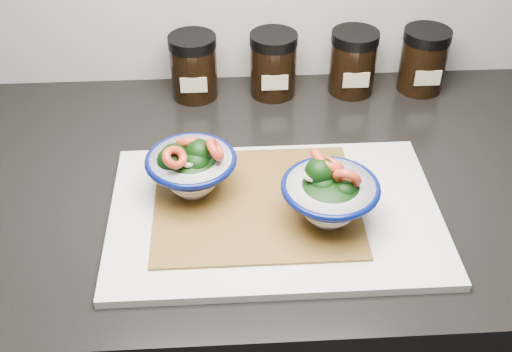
{
  "coord_description": "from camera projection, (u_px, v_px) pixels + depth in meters",
  "views": [
    {
      "loc": [
        -0.17,
        0.7,
        1.49
      ],
      "look_at": [
        -0.13,
        1.38,
        0.96
      ],
      "focal_mm": 45.0,
      "sensor_mm": 36.0,
      "label": 1
    }
  ],
  "objects": [
    {
      "name": "bowl_right",
      "position": [
        329.0,
        194.0,
        0.83
      ],
      "size": [
        0.13,
        0.13,
        0.1
      ],
      "rotation": [
        0.0,
        0.0,
        -0.03
      ],
      "color": "white",
      "rests_on": "bamboo_mat"
    },
    {
      "name": "bamboo_mat",
      "position": [
        256.0,
        202.0,
        0.89
      ],
      "size": [
        0.28,
        0.24,
        0.0
      ],
      "primitive_type": "cube",
      "color": "olive",
      "rests_on": "cutting_board"
    },
    {
      "name": "spice_jar_a",
      "position": [
        194.0,
        67.0,
        1.1
      ],
      "size": [
        0.08,
        0.08,
        0.11
      ],
      "color": "black",
      "rests_on": "countertop"
    },
    {
      "name": "spice_jar_c",
      "position": [
        353.0,
        62.0,
        1.11
      ],
      "size": [
        0.08,
        0.08,
        0.11
      ],
      "color": "black",
      "rests_on": "countertop"
    },
    {
      "name": "spice_jar_d",
      "position": [
        423.0,
        60.0,
        1.12
      ],
      "size": [
        0.08,
        0.08,
        0.11
      ],
      "color": "black",
      "rests_on": "countertop"
    },
    {
      "name": "cutting_board",
      "position": [
        275.0,
        213.0,
        0.88
      ],
      "size": [
        0.45,
        0.3,
        0.01
      ],
      "primitive_type": "cube",
      "color": "silver",
      "rests_on": "countertop"
    },
    {
      "name": "countertop",
      "position": [
        336.0,
        184.0,
        0.97
      ],
      "size": [
        3.5,
        0.6,
        0.04
      ],
      "primitive_type": "cube",
      "color": "black",
      "rests_on": "cabinet"
    },
    {
      "name": "spice_jar_b",
      "position": [
        273.0,
        64.0,
        1.11
      ],
      "size": [
        0.08,
        0.08,
        0.11
      ],
      "color": "black",
      "rests_on": "countertop"
    },
    {
      "name": "bowl_left",
      "position": [
        191.0,
        167.0,
        0.88
      ],
      "size": [
        0.13,
        0.13,
        0.1
      ],
      "rotation": [
        0.0,
        0.0,
        -0.04
      ],
      "color": "white",
      "rests_on": "bamboo_mat"
    }
  ]
}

